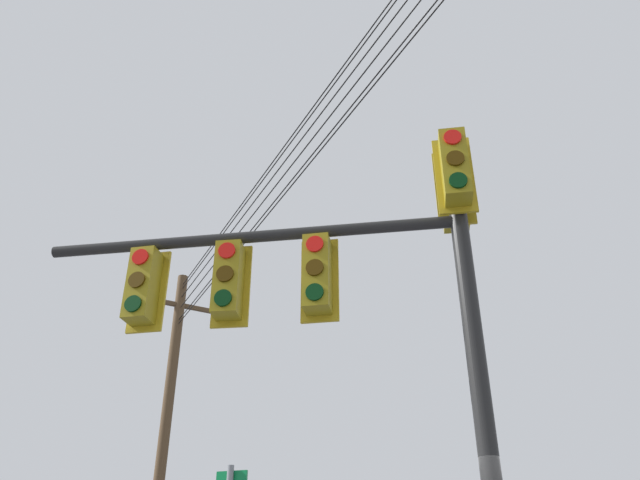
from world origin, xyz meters
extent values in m
cylinder|color=black|center=(0.30, 0.75, 2.99)|extent=(0.20, 0.20, 5.99)
cylinder|color=black|center=(-0.99, 2.88, 5.10)|extent=(2.69, 4.33, 0.14)
cube|color=olive|center=(0.04, 0.59, 5.65)|extent=(0.41, 0.41, 0.90)
cube|color=#B29319|center=(0.18, 0.68, 5.65)|extent=(0.26, 0.40, 1.04)
cylinder|color=red|center=(-0.10, 0.51, 5.95)|extent=(0.13, 0.19, 0.20)
cylinder|color=#3C2703|center=(-0.10, 0.51, 5.65)|extent=(0.13, 0.19, 0.20)
cylinder|color=black|center=(-0.10, 0.51, 5.35)|extent=(0.13, 0.19, 0.20)
cube|color=olive|center=(0.55, 0.90, 5.65)|extent=(0.41, 0.41, 0.90)
cube|color=#B29319|center=(0.41, 0.82, 5.65)|extent=(0.26, 0.40, 1.04)
cylinder|color=red|center=(0.69, 0.99, 5.95)|extent=(0.13, 0.19, 0.20)
cylinder|color=#3C2703|center=(0.69, 0.99, 5.65)|extent=(0.13, 0.19, 0.20)
cylinder|color=black|center=(0.69, 0.99, 5.35)|extent=(0.13, 0.19, 0.20)
cube|color=olive|center=(-0.55, 2.16, 4.55)|extent=(0.41, 0.41, 0.90)
cube|color=#B29319|center=(-0.41, 2.24, 4.55)|extent=(0.25, 0.40, 1.04)
cylinder|color=red|center=(-0.70, 2.07, 4.85)|extent=(0.13, 0.19, 0.20)
cylinder|color=#3C2703|center=(-0.70, 2.07, 4.55)|extent=(0.13, 0.19, 0.20)
cylinder|color=black|center=(-0.70, 2.07, 4.25)|extent=(0.13, 0.19, 0.20)
cube|color=olive|center=(-1.09, 3.05, 4.55)|extent=(0.42, 0.42, 0.90)
cube|color=#B29319|center=(-0.95, 3.14, 4.55)|extent=(0.27, 0.39, 1.04)
cylinder|color=red|center=(-1.23, 2.96, 4.85)|extent=(0.13, 0.18, 0.20)
cylinder|color=#3C2703|center=(-1.23, 2.96, 4.55)|extent=(0.13, 0.18, 0.20)
cylinder|color=black|center=(-1.23, 2.96, 4.25)|extent=(0.13, 0.18, 0.20)
cube|color=olive|center=(-1.63, 3.94, 4.55)|extent=(0.41, 0.41, 0.90)
cube|color=#B29319|center=(-1.48, 4.02, 4.55)|extent=(0.25, 0.41, 1.04)
cylinder|color=red|center=(-1.78, 3.86, 4.85)|extent=(0.12, 0.19, 0.20)
cylinder|color=#3C2703|center=(-1.78, 3.86, 4.55)|extent=(0.12, 0.19, 0.20)
cylinder|color=black|center=(-1.78, 3.86, 4.25)|extent=(0.12, 0.19, 0.20)
cylinder|color=#4C3823|center=(5.24, 12.47, 4.94)|extent=(0.30, 0.30, 9.88)
cube|color=#4C3823|center=(5.24, 12.47, 8.93)|extent=(2.03, 0.90, 0.12)
camera|label=1|loc=(-5.47, -1.99, 1.39)|focal=35.35mm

